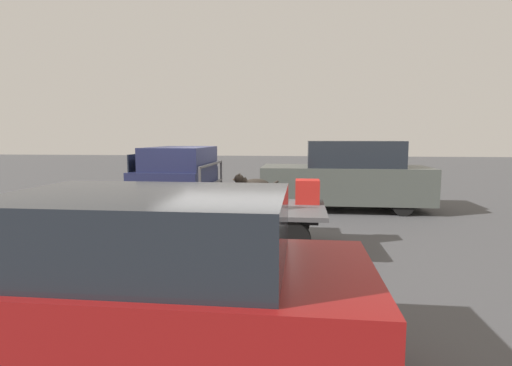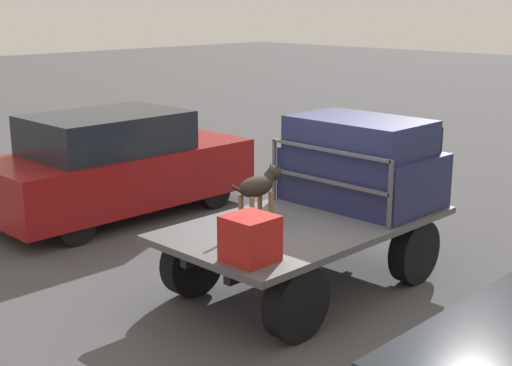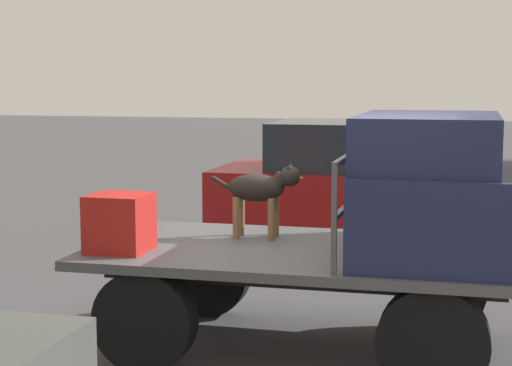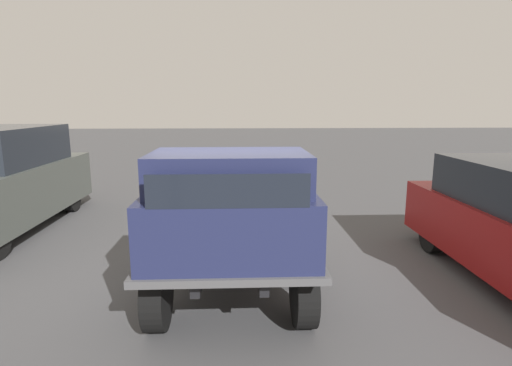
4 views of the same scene
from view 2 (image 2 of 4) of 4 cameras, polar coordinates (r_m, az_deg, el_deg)
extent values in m
plane|color=#474749|center=(8.99, 3.97, -8.36)|extent=(80.00, 80.00, 0.00)
cylinder|color=black|center=(10.17, 4.57, -3.21)|extent=(0.82, 0.24, 0.82)
cylinder|color=black|center=(9.23, 12.55, -5.34)|extent=(0.82, 0.24, 0.82)
cylinder|color=black|center=(8.67, -5.10, -6.36)|extent=(0.82, 0.24, 0.82)
cylinder|color=black|center=(7.55, 3.26, -9.54)|extent=(0.82, 0.24, 0.82)
cube|color=black|center=(8.97, 2.36, -3.57)|extent=(3.32, 0.10, 0.18)
cube|color=black|center=(8.53, 5.83, -4.56)|extent=(3.32, 0.10, 0.18)
cube|color=#4C4C4F|center=(8.71, 4.06, -3.24)|extent=(3.60, 2.00, 0.08)
cube|color=#1E2347|center=(9.44, 8.51, 0.51)|extent=(1.29, 1.88, 0.71)
cube|color=#1E2347|center=(9.25, 8.28, 3.84)|extent=(1.09, 1.73, 0.43)
cube|color=black|center=(9.84, 10.82, 3.99)|extent=(0.02, 1.54, 0.33)
cube|color=#4C4C4F|center=(9.46, 1.47, 1.07)|extent=(0.04, 0.04, 0.83)
cube|color=#4C4C4F|center=(8.35, 10.68, -0.97)|extent=(0.04, 0.04, 0.83)
cube|color=#4C4C4F|center=(8.79, 5.85, 2.61)|extent=(0.04, 1.84, 0.04)
cube|color=#4C4C4F|center=(8.87, 5.79, 0.11)|extent=(0.04, 1.84, 0.04)
cylinder|color=brown|center=(8.68, 0.31, -1.69)|extent=(0.06, 0.06, 0.37)
cylinder|color=brown|center=(8.56, 1.20, -1.93)|extent=(0.06, 0.06, 0.37)
cylinder|color=brown|center=(8.47, -1.21, -2.12)|extent=(0.06, 0.06, 0.37)
cylinder|color=brown|center=(8.34, -0.33, -2.37)|extent=(0.06, 0.06, 0.37)
ellipsoid|color=black|center=(8.44, 0.00, -0.28)|extent=(0.52, 0.25, 0.25)
sphere|color=brown|center=(8.55, 0.67, -0.40)|extent=(0.11, 0.11, 0.11)
cylinder|color=black|center=(8.58, 1.04, 0.42)|extent=(0.18, 0.14, 0.17)
sphere|color=black|center=(8.63, 1.47, 0.81)|extent=(0.18, 0.18, 0.18)
cone|color=brown|center=(8.69, 1.81, 0.81)|extent=(0.10, 0.10, 0.10)
cone|color=black|center=(8.64, 1.19, 1.35)|extent=(0.06, 0.08, 0.10)
cone|color=black|center=(8.57, 1.67, 1.25)|extent=(0.06, 0.08, 0.10)
cylinder|color=black|center=(8.22, -1.52, -0.50)|extent=(0.22, 0.04, 0.15)
cube|color=#AD1E19|center=(7.28, -0.48, -4.46)|extent=(0.48, 0.48, 0.48)
cylinder|color=black|center=(13.49, -7.94, 0.61)|extent=(0.60, 0.20, 0.60)
cylinder|color=black|center=(12.28, -3.36, -0.64)|extent=(0.60, 0.20, 0.60)
cylinder|color=black|center=(12.10, -18.24, -1.59)|extent=(0.60, 0.20, 0.60)
cylinder|color=black|center=(10.73, -14.27, -3.28)|extent=(0.60, 0.20, 0.60)
cube|color=maroon|center=(11.99, -10.83, 0.65)|extent=(4.40, 1.89, 0.86)
cube|color=#1E232B|center=(11.72, -11.88, 3.98)|extent=(2.42, 1.70, 0.62)
camera|label=1|loc=(13.94, -24.36, 7.90)|focal=28.00mm
camera|label=3|loc=(7.90, 55.66, -0.29)|focal=60.00mm
camera|label=4|loc=(12.95, 19.81, 9.33)|focal=28.00mm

